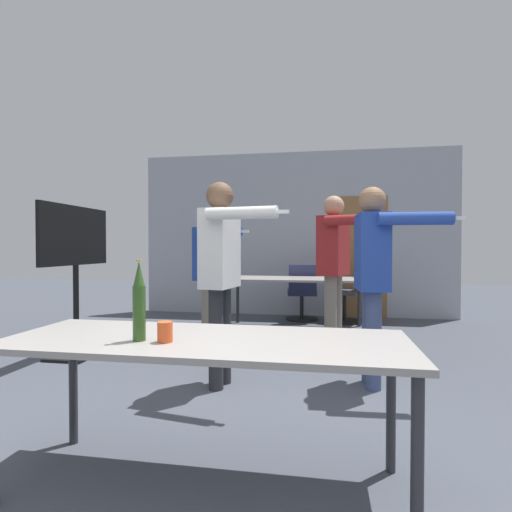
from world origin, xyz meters
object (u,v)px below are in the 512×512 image
at_px(person_near_casual, 222,262).
at_px(drink_cup, 165,332).
at_px(beer_bottle, 139,303).
at_px(person_center_tall, 335,257).
at_px(office_chair_mid_tucked, 349,294).
at_px(tv_screen, 76,261).
at_px(person_left_plaid, 374,266).
at_px(person_far_watching, 212,264).
at_px(office_chair_far_right, 302,295).

distance_m(person_near_casual, drink_cup, 1.55).
relative_size(beer_bottle, drink_cup, 4.04).
bearing_deg(person_center_tall, office_chair_mid_tucked, -169.15).
bearing_deg(tv_screen, person_near_casual, -109.91).
distance_m(person_left_plaid, person_near_casual, 1.29).
height_order(person_center_tall, person_far_watching, person_center_tall).
height_order(tv_screen, drink_cup, tv_screen).
height_order(person_left_plaid, office_chair_mid_tucked, person_left_plaid).
bearing_deg(office_chair_far_right, person_center_tall, -81.03).
bearing_deg(tv_screen, person_left_plaid, -97.90).
bearing_deg(drink_cup, person_far_watching, 101.56).
bearing_deg(office_chair_far_right, person_far_watching, -123.92).
relative_size(office_chair_far_right, beer_bottle, 2.37).
distance_m(tv_screen, person_near_casual, 1.91).
distance_m(person_left_plaid, drink_cup, 2.11).
bearing_deg(office_chair_mid_tucked, beer_bottle, -174.06).
bearing_deg(beer_bottle, drink_cup, -3.16).
bearing_deg(person_left_plaid, drink_cup, -36.53).
relative_size(person_left_plaid, person_center_tall, 0.95).
bearing_deg(office_chair_far_right, person_left_plaid, -81.49).
bearing_deg(beer_bottle, person_left_plaid, 53.61).
bearing_deg(person_near_casual, beer_bottle, 8.87).
height_order(person_near_casual, office_chair_far_right, person_near_casual).
bearing_deg(person_far_watching, person_left_plaid, 72.41).
bearing_deg(person_far_watching, beer_bottle, 24.22).
bearing_deg(drink_cup, person_center_tall, 73.69).
bearing_deg(office_chair_mid_tucked, drink_cup, -172.51).
relative_size(person_near_casual, person_far_watching, 1.06).
distance_m(tv_screen, person_left_plaid, 3.10).
height_order(person_left_plaid, beer_bottle, person_left_plaid).
bearing_deg(beer_bottle, office_chair_mid_tucked, 74.77).
distance_m(person_far_watching, beer_bottle, 2.90).
bearing_deg(person_far_watching, person_center_tall, 108.00).
relative_size(person_left_plaid, office_chair_mid_tucked, 1.78).
bearing_deg(drink_cup, office_chair_mid_tucked, 76.32).
bearing_deg(person_far_watching, office_chair_mid_tucked, 151.33).
distance_m(person_center_tall, office_chair_mid_tucked, 1.85).
height_order(tv_screen, office_chair_far_right, tv_screen).
relative_size(person_left_plaid, beer_bottle, 4.41).
relative_size(tv_screen, office_chair_far_right, 1.79).
xyz_separation_m(person_left_plaid, drink_cup, (-1.15, -1.75, -0.24)).
height_order(person_left_plaid, person_near_casual, person_near_casual).
relative_size(office_chair_far_right, drink_cup, 9.57).
relative_size(office_chair_mid_tucked, beer_bottle, 2.47).
height_order(tv_screen, person_far_watching, person_far_watching).
bearing_deg(person_center_tall, person_far_watching, -67.28).
bearing_deg(person_center_tall, tv_screen, -54.76).
xyz_separation_m(tv_screen, office_chair_far_right, (2.31, 2.53, -0.61)).
distance_m(tv_screen, drink_cup, 2.91).
distance_m(office_chair_far_right, beer_bottle, 4.75).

